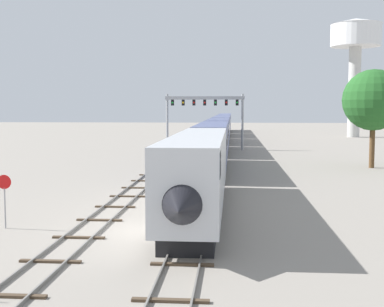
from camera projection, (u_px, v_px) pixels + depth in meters
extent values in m
plane|color=gray|center=(155.00, 230.00, 27.28)|extent=(400.00, 400.00, 0.00)
cube|color=slate|center=(216.00, 146.00, 86.77)|extent=(0.07, 200.00, 0.16)
cube|color=slate|center=(225.00, 146.00, 86.65)|extent=(0.07, 200.00, 0.16)
cube|color=#473828|center=(170.00, 301.00, 17.19)|extent=(2.60, 0.24, 0.10)
cube|color=#473828|center=(182.00, 264.00, 21.16)|extent=(2.60, 0.24, 0.10)
cube|color=#473828|center=(190.00, 240.00, 25.14)|extent=(2.60, 0.24, 0.10)
cube|color=#473828|center=(196.00, 222.00, 29.11)|extent=(2.60, 0.24, 0.10)
cube|color=#473828|center=(200.00, 208.00, 33.08)|extent=(2.60, 0.24, 0.10)
cube|color=#473828|center=(204.00, 197.00, 37.05)|extent=(2.60, 0.24, 0.10)
cube|color=#473828|center=(207.00, 189.00, 41.03)|extent=(2.60, 0.24, 0.10)
cube|color=#473828|center=(209.00, 181.00, 45.00)|extent=(2.60, 0.24, 0.10)
cube|color=#473828|center=(211.00, 176.00, 48.97)|extent=(2.60, 0.24, 0.10)
cube|color=#473828|center=(212.00, 170.00, 52.94)|extent=(2.60, 0.24, 0.10)
cube|color=#473828|center=(214.00, 166.00, 56.92)|extent=(2.60, 0.24, 0.10)
cube|color=#473828|center=(215.00, 162.00, 60.89)|extent=(2.60, 0.24, 0.10)
cube|color=#473828|center=(216.00, 159.00, 64.86)|extent=(2.60, 0.24, 0.10)
cube|color=#473828|center=(217.00, 156.00, 68.84)|extent=(2.60, 0.24, 0.10)
cube|color=#473828|center=(218.00, 153.00, 72.81)|extent=(2.60, 0.24, 0.10)
cube|color=#473828|center=(219.00, 151.00, 76.78)|extent=(2.60, 0.24, 0.10)
cube|color=#473828|center=(219.00, 149.00, 80.75)|extent=(2.60, 0.24, 0.10)
cube|color=#473828|center=(220.00, 147.00, 84.73)|extent=(2.60, 0.24, 0.10)
cube|color=#473828|center=(221.00, 145.00, 88.70)|extent=(2.60, 0.24, 0.10)
cube|color=#473828|center=(221.00, 144.00, 92.67)|extent=(2.60, 0.24, 0.10)
cube|color=#473828|center=(222.00, 142.00, 96.64)|extent=(2.60, 0.24, 0.10)
cube|color=#473828|center=(222.00, 141.00, 100.62)|extent=(2.60, 0.24, 0.10)
cube|color=#473828|center=(222.00, 140.00, 104.59)|extent=(2.60, 0.24, 0.10)
cube|color=#473828|center=(223.00, 138.00, 108.56)|extent=(2.60, 0.24, 0.10)
cube|color=#473828|center=(223.00, 137.00, 112.53)|extent=(2.60, 0.24, 0.10)
cube|color=#473828|center=(223.00, 136.00, 116.51)|extent=(2.60, 0.24, 0.10)
cube|color=#473828|center=(224.00, 135.00, 120.48)|extent=(2.60, 0.24, 0.10)
cube|color=#473828|center=(224.00, 135.00, 124.45)|extent=(2.60, 0.24, 0.10)
cube|color=#473828|center=(224.00, 134.00, 128.43)|extent=(2.60, 0.24, 0.10)
cube|color=#473828|center=(225.00, 133.00, 132.40)|extent=(2.60, 0.24, 0.10)
cube|color=#473828|center=(225.00, 132.00, 136.37)|extent=(2.60, 0.24, 0.10)
cube|color=#473828|center=(225.00, 132.00, 140.34)|extent=(2.60, 0.24, 0.10)
cube|color=#473828|center=(225.00, 131.00, 144.32)|extent=(2.60, 0.24, 0.10)
cube|color=#473828|center=(225.00, 130.00, 148.29)|extent=(2.60, 0.24, 0.10)
cube|color=#473828|center=(226.00, 130.00, 152.26)|extent=(2.60, 0.24, 0.10)
cube|color=#473828|center=(226.00, 129.00, 156.23)|extent=(2.60, 0.24, 0.10)
cube|color=#473828|center=(226.00, 129.00, 160.21)|extent=(2.60, 0.24, 0.10)
cube|color=#473828|center=(226.00, 128.00, 164.18)|extent=(2.60, 0.24, 0.10)
cube|color=#473828|center=(226.00, 128.00, 168.15)|extent=(2.60, 0.24, 0.10)
cube|color=#473828|center=(226.00, 127.00, 172.13)|extent=(2.60, 0.24, 0.10)
cube|color=#473828|center=(227.00, 127.00, 176.10)|extent=(2.60, 0.24, 0.10)
cube|color=#473828|center=(227.00, 126.00, 180.07)|extent=(2.60, 0.24, 0.10)
cube|color=#473828|center=(227.00, 126.00, 184.04)|extent=(2.60, 0.24, 0.10)
cube|color=slate|center=(169.00, 157.00, 67.33)|extent=(0.07, 160.00, 0.16)
cube|color=slate|center=(180.00, 157.00, 67.22)|extent=(0.07, 160.00, 0.16)
cube|color=#473828|center=(9.00, 296.00, 17.62)|extent=(2.60, 0.24, 0.10)
cube|color=#473828|center=(50.00, 261.00, 21.59)|extent=(2.60, 0.24, 0.10)
cube|color=#473828|center=(79.00, 237.00, 25.56)|extent=(2.60, 0.24, 0.10)
cube|color=#473828|center=(99.00, 220.00, 29.53)|extent=(2.60, 0.24, 0.10)
cube|color=#473828|center=(115.00, 207.00, 33.51)|extent=(2.60, 0.24, 0.10)
cube|color=#473828|center=(128.00, 196.00, 37.48)|extent=(2.60, 0.24, 0.10)
cube|color=#473828|center=(138.00, 188.00, 41.45)|extent=(2.60, 0.24, 0.10)
cube|color=#473828|center=(146.00, 181.00, 45.43)|extent=(2.60, 0.24, 0.10)
cube|color=#473828|center=(153.00, 175.00, 49.40)|extent=(2.60, 0.24, 0.10)
cube|color=#473828|center=(159.00, 170.00, 53.37)|extent=(2.60, 0.24, 0.10)
cube|color=#473828|center=(164.00, 166.00, 57.34)|extent=(2.60, 0.24, 0.10)
cube|color=#473828|center=(168.00, 162.00, 61.32)|extent=(2.60, 0.24, 0.10)
cube|color=#473828|center=(172.00, 159.00, 65.29)|extent=(2.60, 0.24, 0.10)
cube|color=#473828|center=(176.00, 156.00, 69.26)|extent=(2.60, 0.24, 0.10)
cube|color=#473828|center=(179.00, 153.00, 73.23)|extent=(2.60, 0.24, 0.10)
cube|color=#473828|center=(182.00, 151.00, 77.21)|extent=(2.60, 0.24, 0.10)
cube|color=#473828|center=(184.00, 149.00, 81.18)|extent=(2.60, 0.24, 0.10)
cube|color=#473828|center=(186.00, 147.00, 85.15)|extent=(2.60, 0.24, 0.10)
cube|color=#473828|center=(188.00, 145.00, 89.12)|extent=(2.60, 0.24, 0.10)
cube|color=#473828|center=(190.00, 143.00, 93.10)|extent=(2.60, 0.24, 0.10)
cube|color=#473828|center=(192.00, 142.00, 97.07)|extent=(2.60, 0.24, 0.10)
cube|color=#473828|center=(194.00, 141.00, 101.04)|extent=(2.60, 0.24, 0.10)
cube|color=#473828|center=(195.00, 139.00, 105.02)|extent=(2.60, 0.24, 0.10)
cube|color=#473828|center=(197.00, 138.00, 108.99)|extent=(2.60, 0.24, 0.10)
cube|color=#473828|center=(198.00, 137.00, 112.96)|extent=(2.60, 0.24, 0.10)
cube|color=#473828|center=(199.00, 136.00, 116.93)|extent=(2.60, 0.24, 0.10)
cube|color=#473828|center=(200.00, 135.00, 120.91)|extent=(2.60, 0.24, 0.10)
cube|color=#473828|center=(201.00, 134.00, 124.88)|extent=(2.60, 0.24, 0.10)
cube|color=#473828|center=(202.00, 134.00, 128.85)|extent=(2.60, 0.24, 0.10)
cube|color=#473828|center=(203.00, 133.00, 132.82)|extent=(2.60, 0.24, 0.10)
cube|color=#473828|center=(204.00, 132.00, 136.80)|extent=(2.60, 0.24, 0.10)
cube|color=#473828|center=(205.00, 131.00, 140.77)|extent=(2.60, 0.24, 0.10)
cube|color=#473828|center=(205.00, 131.00, 144.74)|extent=(2.60, 0.24, 0.10)
cube|color=silver|center=(199.00, 166.00, 31.41)|extent=(3.00, 21.13, 3.80)
cone|color=black|center=(182.00, 206.00, 20.75)|extent=(2.88, 2.60, 2.88)
cube|color=black|center=(185.00, 164.00, 22.01)|extent=(3.04, 1.80, 1.10)
cube|color=black|center=(199.00, 205.00, 31.62)|extent=(2.52, 19.02, 1.00)
cube|color=#4C5684|center=(213.00, 142.00, 53.39)|extent=(3.00, 21.13, 3.80)
cube|color=black|center=(213.00, 138.00, 53.35)|extent=(3.04, 19.44, 0.90)
cube|color=black|center=(213.00, 165.00, 53.60)|extent=(2.52, 19.02, 1.00)
cube|color=#4C5684|center=(219.00, 132.00, 75.36)|extent=(3.00, 21.13, 3.80)
cube|color=black|center=(219.00, 129.00, 75.33)|extent=(3.04, 19.44, 0.90)
cube|color=black|center=(219.00, 149.00, 75.57)|extent=(2.52, 19.02, 1.00)
cube|color=#4C5684|center=(222.00, 127.00, 97.34)|extent=(3.00, 21.13, 3.80)
cube|color=black|center=(222.00, 125.00, 97.31)|extent=(3.04, 19.44, 0.90)
cube|color=black|center=(222.00, 139.00, 97.55)|extent=(2.52, 19.02, 1.00)
cube|color=#4C5684|center=(224.00, 123.00, 119.32)|extent=(3.00, 21.13, 3.80)
cube|color=black|center=(224.00, 121.00, 119.29)|extent=(3.04, 19.44, 0.90)
cube|color=black|center=(224.00, 134.00, 119.53)|extent=(2.52, 19.02, 1.00)
cube|color=#4C5684|center=(225.00, 121.00, 141.30)|extent=(3.00, 21.13, 3.80)
cube|color=black|center=(225.00, 119.00, 141.27)|extent=(3.04, 19.44, 0.90)
cube|color=black|center=(225.00, 130.00, 141.51)|extent=(2.52, 19.02, 1.00)
cylinder|color=#999BA0|center=(167.00, 122.00, 79.91)|extent=(0.36, 0.36, 8.51)
cylinder|color=#999BA0|center=(242.00, 122.00, 79.02)|extent=(0.36, 0.36, 8.51)
cube|color=#999BA0|center=(205.00, 98.00, 79.15)|extent=(12.10, 0.36, 0.50)
cube|color=black|center=(173.00, 103.00, 79.64)|extent=(0.44, 0.32, 0.90)
sphere|color=green|center=(172.00, 103.00, 79.45)|extent=(0.28, 0.28, 0.28)
cube|color=black|center=(183.00, 103.00, 79.52)|extent=(0.44, 0.32, 0.90)
sphere|color=yellow|center=(183.00, 103.00, 79.33)|extent=(0.28, 0.28, 0.28)
cube|color=black|center=(194.00, 103.00, 79.39)|extent=(0.44, 0.32, 0.90)
sphere|color=red|center=(194.00, 103.00, 79.20)|extent=(0.28, 0.28, 0.28)
cube|color=black|center=(205.00, 103.00, 79.26)|extent=(0.44, 0.32, 0.90)
sphere|color=red|center=(205.00, 103.00, 79.07)|extent=(0.28, 0.28, 0.28)
cube|color=black|center=(215.00, 103.00, 79.13)|extent=(0.44, 0.32, 0.90)
sphere|color=green|center=(215.00, 103.00, 78.95)|extent=(0.28, 0.28, 0.28)
cube|color=black|center=(226.00, 103.00, 79.01)|extent=(0.44, 0.32, 0.90)
sphere|color=red|center=(226.00, 103.00, 78.82)|extent=(0.28, 0.28, 0.28)
cube|color=black|center=(237.00, 103.00, 78.88)|extent=(0.44, 0.32, 0.90)
sphere|color=green|center=(237.00, 102.00, 78.69)|extent=(0.28, 0.28, 0.28)
cylinder|color=beige|center=(354.00, 92.00, 113.52)|extent=(2.60, 2.60, 19.66)
cylinder|color=white|center=(356.00, 35.00, 112.46)|extent=(10.64, 10.64, 4.77)
cone|color=white|center=(356.00, 21.00, 112.20)|extent=(10.85, 10.85, 1.20)
cylinder|color=gray|center=(5.00, 208.00, 27.59)|extent=(0.08, 0.08, 2.20)
cylinder|color=red|center=(4.00, 182.00, 27.45)|extent=(0.76, 0.03, 0.76)
cylinder|color=brown|center=(372.00, 145.00, 55.46)|extent=(0.56, 0.56, 4.96)
sphere|color=#235B23|center=(373.00, 100.00, 55.05)|extent=(6.49, 6.49, 6.49)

